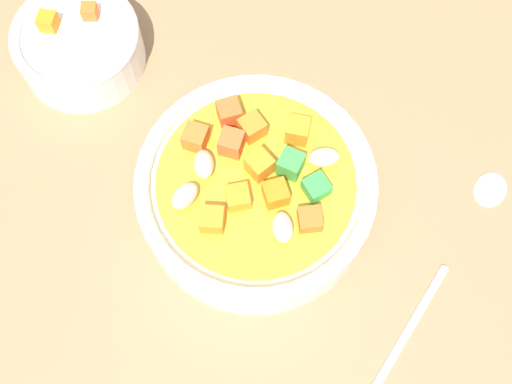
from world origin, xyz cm
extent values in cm
cube|color=#9E754F|center=(0.00, 0.00, -1.00)|extent=(140.00, 140.00, 2.00)
cylinder|color=white|center=(0.00, 0.00, 2.22)|extent=(17.97, 17.97, 4.44)
torus|color=white|center=(0.00, 0.00, 4.79)|extent=(18.07, 18.07, 1.18)
cylinder|color=gold|center=(0.00, 0.00, 4.64)|extent=(14.88, 14.88, 0.40)
cube|color=orange|center=(2.47, -2.07, 5.77)|extent=(1.69, 1.69, 1.87)
cube|color=green|center=(-4.39, -0.50, 5.49)|extent=(2.36, 2.36, 1.30)
cube|color=orange|center=(2.10, 3.96, 5.60)|extent=(1.98, 1.98, 1.52)
cube|color=orange|center=(5.17, -1.78, 5.71)|extent=(1.73, 1.73, 1.74)
cube|color=orange|center=(-1.95, -4.40, 5.79)|extent=(1.78, 1.78, 1.91)
ellipsoid|color=beige|center=(3.97, 0.34, 5.48)|extent=(2.24, 2.72, 1.29)
ellipsoid|color=beige|center=(4.51, 2.76, 5.54)|extent=(2.30, 2.74, 1.40)
ellipsoid|color=beige|center=(-2.83, 3.05, 5.38)|extent=(2.27, 2.73, 1.08)
cube|color=orange|center=(0.45, -0.93, 5.78)|extent=(2.31, 2.31, 1.89)
cube|color=orange|center=(1.39, -3.79, 5.65)|extent=(2.35, 2.35, 1.63)
cube|color=orange|center=(-1.71, 0.85, 5.67)|extent=(2.30, 2.30, 1.66)
cube|color=orange|center=(0.83, 1.80, 5.51)|extent=(2.24, 2.24, 1.36)
ellipsoid|color=beige|center=(-4.32, -2.98, 5.46)|extent=(2.73, 2.29, 1.25)
cube|color=orange|center=(3.37, -4.45, 5.75)|extent=(2.31, 2.31, 1.83)
cube|color=green|center=(-2.16, -1.61, 5.80)|extent=(1.92, 1.92, 1.93)
cube|color=orange|center=(-4.56, 1.96, 5.44)|extent=(2.18, 2.18, 1.20)
cylinder|color=silver|center=(-13.24, 8.11, 0.34)|extent=(5.24, 14.46, 0.67)
ellipsoid|color=silver|center=(-17.94, -6.44, 0.44)|extent=(3.44, 3.87, 0.88)
cylinder|color=white|center=(18.09, -8.75, 1.88)|extent=(10.61, 10.61, 3.76)
torus|color=white|center=(18.09, -8.75, 3.97)|extent=(10.72, 10.72, 0.85)
cube|color=orange|center=(17.49, -10.97, 4.37)|extent=(1.53, 1.53, 1.23)
cube|color=orange|center=(20.37, -9.02, 4.47)|extent=(1.54, 1.54, 1.42)
camera|label=1|loc=(-4.95, 17.21, 49.05)|focal=45.59mm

